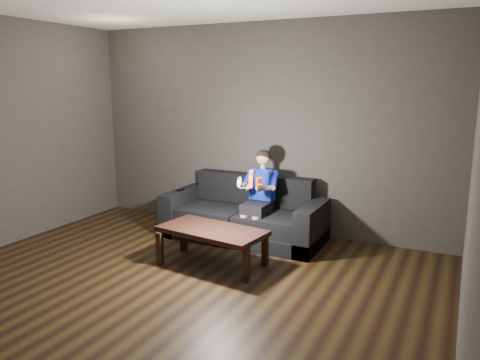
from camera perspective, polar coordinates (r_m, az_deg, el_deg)
The scene contains 9 objects.
floor at distance 4.40m, azimuth -11.06°, elevation -14.46°, with size 5.00×5.00×0.00m, color black.
back_wall at distance 6.15m, azimuth 2.66°, elevation 6.30°, with size 5.00×0.04×2.70m, color #3A3632.
right_wall at distance 3.17m, azimuth 26.72°, elevation -0.00°, with size 0.04×5.00×2.70m, color #3A3632.
sofa at distance 5.92m, azimuth 0.54°, elevation -4.75°, with size 1.99×0.86×0.77m.
child at distance 5.68m, azimuth 2.40°, elevation -1.14°, with size 0.43×0.53×1.06m.
wii_remote_red at distance 5.23m, azimuth 1.41°, elevation 0.13°, with size 0.05×0.08×0.21m.
nunchuk_white at distance 5.31m, azimuth -0.07°, elevation -0.27°, with size 0.06×0.08×0.14m.
wii_remote_black at distance 6.21m, azimuth -7.24°, elevation -1.15°, with size 0.04×0.14×0.03m.
coffee_table at distance 5.02m, azimuth -3.43°, elevation -6.52°, with size 1.20×0.71×0.41m.
Camera 1 is at (2.44, -3.12, 1.92)m, focal length 35.00 mm.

